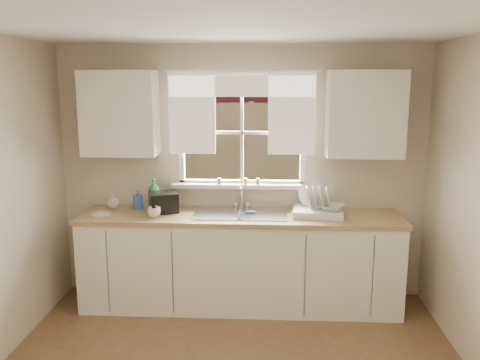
# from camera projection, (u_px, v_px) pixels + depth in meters

# --- Properties ---
(room_walls) EXTENTS (3.62, 4.02, 2.50)m
(room_walls) POSITION_uv_depth(u_px,v_px,m) (225.00, 239.00, 3.02)
(room_walls) COLOR beige
(room_walls) RESTS_ON ground
(ceiling) EXTENTS (3.60, 4.00, 0.02)m
(ceiling) POSITION_uv_depth(u_px,v_px,m) (225.00, 19.00, 2.83)
(ceiling) COLOR silver
(ceiling) RESTS_ON room_walls
(window) EXTENTS (1.38, 0.16, 1.06)m
(window) POSITION_uv_depth(u_px,v_px,m) (242.00, 150.00, 4.99)
(window) COLOR white
(window) RESTS_ON room_walls
(curtains) EXTENTS (1.50, 0.03, 0.81)m
(curtains) POSITION_uv_depth(u_px,v_px,m) (242.00, 104.00, 4.85)
(curtains) COLOR white
(curtains) RESTS_ON room_walls
(base_cabinets) EXTENTS (3.00, 0.62, 0.87)m
(base_cabinets) POSITION_uv_depth(u_px,v_px,m) (240.00, 262.00, 4.88)
(base_cabinets) COLOR white
(base_cabinets) RESTS_ON ground
(countertop) EXTENTS (3.04, 0.65, 0.04)m
(countertop) POSITION_uv_depth(u_px,v_px,m) (240.00, 217.00, 4.79)
(countertop) COLOR tan
(countertop) RESTS_ON base_cabinets
(upper_cabinet_left) EXTENTS (0.70, 0.33, 0.80)m
(upper_cabinet_left) POSITION_uv_depth(u_px,v_px,m) (120.00, 113.00, 4.81)
(upper_cabinet_left) COLOR white
(upper_cabinet_left) RESTS_ON room_walls
(upper_cabinet_right) EXTENTS (0.70, 0.33, 0.80)m
(upper_cabinet_right) POSITION_uv_depth(u_px,v_px,m) (365.00, 114.00, 4.69)
(upper_cabinet_right) COLOR white
(upper_cabinet_right) RESTS_ON room_walls
(wall_outlet) EXTENTS (0.08, 0.01, 0.12)m
(wall_outlet) POSITION_uv_depth(u_px,v_px,m) (331.00, 191.00, 5.01)
(wall_outlet) COLOR beige
(wall_outlet) RESTS_ON room_walls
(sill_jars) EXTENTS (0.42, 0.04, 0.06)m
(sill_jars) POSITION_uv_depth(u_px,v_px,m) (241.00, 181.00, 4.99)
(sill_jars) COLOR brown
(sill_jars) RESTS_ON window
(backyard) EXTENTS (20.00, 10.00, 6.13)m
(backyard) POSITION_uv_depth(u_px,v_px,m) (283.00, 17.00, 10.86)
(backyard) COLOR #335421
(backyard) RESTS_ON ground
(sink) EXTENTS (0.88, 0.52, 0.40)m
(sink) POSITION_uv_depth(u_px,v_px,m) (240.00, 221.00, 4.84)
(sink) COLOR #B7B7BC
(sink) RESTS_ON countertop
(dish_rack) EXTENTS (0.49, 0.39, 0.31)m
(dish_rack) POSITION_uv_depth(u_px,v_px,m) (318.00, 208.00, 4.76)
(dish_rack) COLOR white
(dish_rack) RESTS_ON countertop
(bowl) EXTENTS (0.29, 0.29, 0.05)m
(bowl) POSITION_uv_depth(u_px,v_px,m) (332.00, 207.00, 4.70)
(bowl) COLOR silver
(bowl) RESTS_ON dish_rack
(soap_bottle_a) EXTENTS (0.12, 0.12, 0.31)m
(soap_bottle_a) POSITION_uv_depth(u_px,v_px,m) (154.00, 194.00, 4.96)
(soap_bottle_a) COLOR #2D8B3C
(soap_bottle_a) RESTS_ON countertop
(soap_bottle_b) EXTENTS (0.12, 0.12, 0.19)m
(soap_bottle_b) POSITION_uv_depth(u_px,v_px,m) (138.00, 199.00, 4.98)
(soap_bottle_b) COLOR blue
(soap_bottle_b) RESTS_ON countertop
(soap_bottle_c) EXTENTS (0.16, 0.16, 0.16)m
(soap_bottle_c) POSITION_uv_depth(u_px,v_px,m) (113.00, 200.00, 5.03)
(soap_bottle_c) COLOR #F2E9C7
(soap_bottle_c) RESTS_ON countertop
(saucer) EXTENTS (0.17, 0.17, 0.01)m
(saucer) POSITION_uv_depth(u_px,v_px,m) (101.00, 214.00, 4.80)
(saucer) COLOR white
(saucer) RESTS_ON countertop
(cup) EXTENTS (0.16, 0.16, 0.10)m
(cup) POSITION_uv_depth(u_px,v_px,m) (154.00, 212.00, 4.70)
(cup) COLOR white
(cup) RESTS_ON countertop
(black_appliance) EXTENTS (0.32, 0.30, 0.19)m
(black_appliance) POSITION_uv_depth(u_px,v_px,m) (164.00, 202.00, 4.87)
(black_appliance) COLOR black
(black_appliance) RESTS_ON countertop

